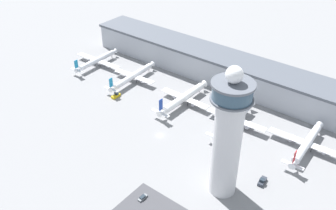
% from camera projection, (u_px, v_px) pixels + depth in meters
% --- Properties ---
extents(ground_plane, '(1000.00, 1000.00, 0.00)m').
position_uv_depth(ground_plane, '(160.00, 135.00, 196.58)').
color(ground_plane, gray).
extents(terminal_building, '(211.02, 25.00, 18.39)m').
position_uv_depth(terminal_building, '(229.00, 70.00, 237.38)').
color(terminal_building, '#A3A8B2').
rests_on(terminal_building, ground).
extents(control_tower, '(16.56, 16.56, 60.55)m').
position_uv_depth(control_tower, '(228.00, 134.00, 148.03)').
color(control_tower, silver).
rests_on(control_tower, ground).
extents(airplane_gate_alpha, '(38.32, 39.01, 11.58)m').
position_uv_depth(airplane_gate_alpha, '(97.00, 60.00, 260.64)').
color(airplane_gate_alpha, silver).
rests_on(airplane_gate_alpha, ground).
extents(airplane_gate_bravo, '(30.41, 43.30, 11.94)m').
position_uv_depth(airplane_gate_bravo, '(133.00, 76.00, 241.54)').
color(airplane_gate_bravo, white).
rests_on(airplane_gate_bravo, ground).
extents(airplane_gate_charlie, '(32.73, 43.77, 13.37)m').
position_uv_depth(airplane_gate_charlie, '(184.00, 98.00, 219.40)').
color(airplane_gate_charlie, white).
rests_on(airplane_gate_charlie, ground).
extents(airplane_gate_delta, '(34.25, 41.97, 14.30)m').
position_uv_depth(airplane_gate_delta, '(235.00, 119.00, 200.90)').
color(airplane_gate_delta, silver).
rests_on(airplane_gate_delta, ground).
extents(airplane_gate_echo, '(40.33, 40.58, 12.17)m').
position_uv_depth(airplane_gate_echo, '(307.00, 144.00, 184.40)').
color(airplane_gate_echo, silver).
rests_on(airplane_gate_echo, ground).
extents(service_truck_catering, '(2.99, 6.24, 2.74)m').
position_uv_depth(service_truck_catering, '(262.00, 181.00, 167.17)').
color(service_truck_catering, black).
rests_on(service_truck_catering, ground).
extents(service_truck_fuel, '(2.69, 6.03, 3.01)m').
position_uv_depth(service_truck_fuel, '(116.00, 96.00, 227.70)').
color(service_truck_fuel, black).
rests_on(service_truck_fuel, ground).
extents(car_navy_sedan, '(1.87, 4.75, 1.36)m').
position_uv_depth(car_navy_sedan, '(143.00, 198.00, 159.70)').
color(car_navy_sedan, black).
rests_on(car_navy_sedan, ground).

